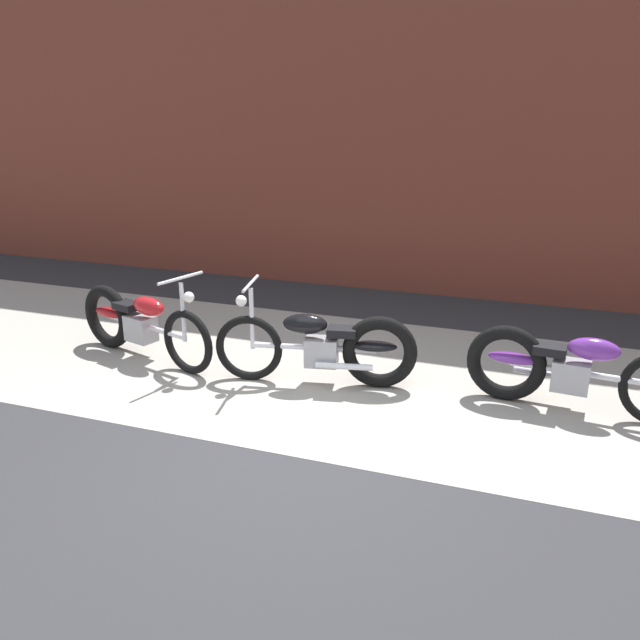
# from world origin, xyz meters

# --- Properties ---
(ground_plane) EXTENTS (80.00, 80.00, 0.00)m
(ground_plane) POSITION_xyz_m (0.00, 0.00, 0.00)
(ground_plane) COLOR #2D2D30
(sidewalk_slab) EXTENTS (36.00, 3.50, 0.01)m
(sidewalk_slab) POSITION_xyz_m (0.00, 1.75, 0.00)
(sidewalk_slab) COLOR #9E998E
(sidewalk_slab) RESTS_ON ground
(brick_building_wall) EXTENTS (36.00, 0.50, 4.91)m
(brick_building_wall) POSITION_xyz_m (0.00, 5.20, 2.46)
(brick_building_wall) COLOR brown
(brick_building_wall) RESTS_ON ground
(motorcycle_red) EXTENTS (1.95, 0.80, 1.03)m
(motorcycle_red) POSITION_xyz_m (-2.46, 1.44, 0.40)
(motorcycle_red) COLOR black
(motorcycle_red) RESTS_ON ground
(motorcycle_black) EXTENTS (1.98, 0.68, 1.03)m
(motorcycle_black) POSITION_xyz_m (-0.23, 1.43, 0.40)
(motorcycle_black) COLOR black
(motorcycle_black) RESTS_ON ground
(motorcycle_purple) EXTENTS (2.01, 0.58, 1.03)m
(motorcycle_purple) POSITION_xyz_m (1.92, 1.61, 0.40)
(motorcycle_purple) COLOR black
(motorcycle_purple) RESTS_ON ground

